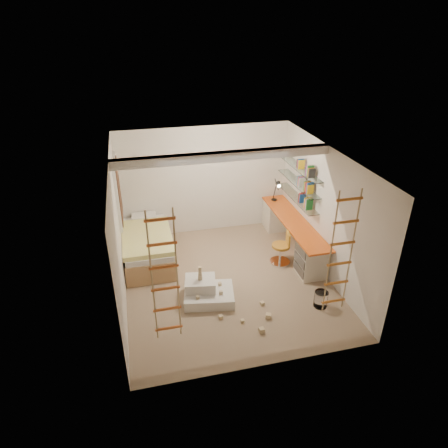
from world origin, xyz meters
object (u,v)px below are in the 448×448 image
object	(u,v)px
desk	(292,234)
swivel_chair	(281,252)
bed	(148,246)
play_platform	(206,292)

from	to	relation	value
desk	swivel_chair	xyz separation A→B (m)	(-0.44, -0.48, -0.13)
bed	play_platform	size ratio (longest dim) A/B	1.95
desk	bed	size ratio (longest dim) A/B	1.40
bed	swivel_chair	size ratio (longest dim) A/B	2.71
desk	bed	world-z (taller)	desk
desk	swivel_chair	bearing A→B (deg)	-131.97
bed	play_platform	xyz separation A→B (m)	(0.96, -1.68, -0.17)
desk	bed	distance (m)	3.22
play_platform	desk	bearing A→B (deg)	30.40
bed	desk	bearing A→B (deg)	-6.49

